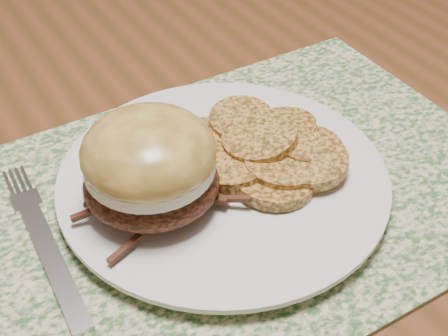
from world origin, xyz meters
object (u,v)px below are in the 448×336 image
Objects in this scene: fork at (43,239)px; dining_table at (273,69)px; dinner_plate at (223,181)px; pork_sandwich at (150,165)px.

dining_table is at bearing 33.32° from fork.
fork is (-0.37, -0.23, 0.09)m from dining_table.
fork is at bearing 172.79° from dinner_plate.
pork_sandwich is at bearing -178.70° from dinner_plate.
dining_table is at bearing 47.64° from dinner_plate.
fork reaches higher than dining_table.
fork is at bearing -148.88° from dining_table.
pork_sandwich reaches higher than dining_table.
dinner_plate is (-0.22, -0.24, 0.09)m from dining_table.
pork_sandwich is 0.10m from fork.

